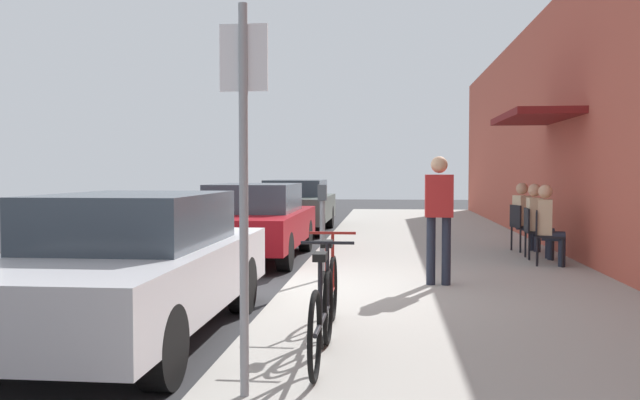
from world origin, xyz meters
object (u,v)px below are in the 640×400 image
(parked_car_2, at_px, (295,205))
(seated_patron_2, at_px, (525,214))
(street_sign, at_px, (244,169))
(seated_patron_0, at_px, (549,222))
(cafe_chair_1, at_px, (534,230))
(parked_car_1, at_px, (254,221))
(parking_meter, at_px, (322,225))
(cafe_chair_2, at_px, (522,225))
(parked_car_0, at_px, (131,265))
(bicycle_1, at_px, (322,316))
(cafe_chair_0, at_px, (545,234))
(pedestrian_standing, at_px, (439,209))
(bicycle_0, at_px, (328,295))
(seated_patron_1, at_px, (538,218))

(parked_car_2, bearing_deg, seated_patron_2, -43.76)
(street_sign, height_order, seated_patron_0, street_sign)
(cafe_chair_1, bearing_deg, parked_car_1, 176.05)
(seated_patron_2, bearing_deg, parked_car_1, -171.41)
(parking_meter, distance_m, cafe_chair_1, 4.27)
(cafe_chair_2, bearing_deg, parked_car_2, 135.82)
(parked_car_0, distance_m, bicycle_1, 2.17)
(bicycle_1, relative_size, cafe_chair_2, 1.97)
(parked_car_0, bearing_deg, seated_patron_0, 43.67)
(bicycle_1, distance_m, cafe_chair_1, 7.18)
(parked_car_1, relative_size, cafe_chair_0, 5.06)
(parked_car_2, xyz_separation_m, cafe_chair_1, (4.95, -5.90, -0.11))
(cafe_chair_2, height_order, seated_patron_2, seated_patron_2)
(parked_car_0, xyz_separation_m, pedestrian_standing, (3.12, 2.74, 0.39))
(parking_meter, distance_m, bicycle_0, 3.08)
(parked_car_2, relative_size, street_sign, 1.69)
(parked_car_1, distance_m, pedestrian_standing, 4.46)
(bicycle_0, xyz_separation_m, bicycle_1, (0.03, -0.91, 0.00))
(parking_meter, bearing_deg, cafe_chair_1, 37.05)
(parked_car_1, xyz_separation_m, pedestrian_standing, (3.12, -3.16, 0.40))
(cafe_chair_0, distance_m, cafe_chair_1, 0.77)
(seated_patron_0, xyz_separation_m, pedestrian_standing, (-1.89, -2.04, 0.30))
(cafe_chair_2, bearing_deg, cafe_chair_0, -90.01)
(seated_patron_1, bearing_deg, street_sign, -115.48)
(parked_car_1, bearing_deg, bicycle_1, -74.22)
(cafe_chair_0, bearing_deg, seated_patron_0, -13.06)
(bicycle_0, bearing_deg, cafe_chair_1, 61.44)
(bicycle_1, bearing_deg, seated_patron_1, 64.70)
(parked_car_1, height_order, seated_patron_0, seated_patron_0)
(seated_patron_1, xyz_separation_m, seated_patron_2, (0.00, 1.10, 0.00))
(parked_car_2, xyz_separation_m, street_sign, (1.50, -13.27, 0.91))
(parked_car_2, height_order, cafe_chair_1, parked_car_2)
(cafe_chair_0, relative_size, seated_patron_2, 0.67)
(seated_patron_2, bearing_deg, cafe_chair_1, -93.17)
(parked_car_2, height_order, parking_meter, parking_meter)
(bicycle_1, bearing_deg, seated_patron_2, 67.99)
(bicycle_1, relative_size, cafe_chair_0, 1.97)
(bicycle_0, height_order, bicycle_1, same)
(parked_car_0, relative_size, cafe_chair_2, 5.06)
(cafe_chair_0, relative_size, seated_patron_1, 0.67)
(cafe_chair_0, distance_m, pedestrian_standing, 2.80)
(street_sign, height_order, seated_patron_1, street_sign)
(cafe_chair_1, bearing_deg, bicycle_1, -114.85)
(parked_car_2, height_order, seated_patron_1, seated_patron_1)
(bicycle_0, bearing_deg, street_sign, -102.88)
(parked_car_0, xyz_separation_m, cafe_chair_0, (4.95, 4.80, -0.10))
(parked_car_0, height_order, cafe_chair_0, parked_car_0)
(bicycle_0, xyz_separation_m, seated_patron_2, (3.11, 6.70, 0.34))
(parking_meter, bearing_deg, cafe_chair_0, 27.89)
(parked_car_2, height_order, pedestrian_standing, pedestrian_standing)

